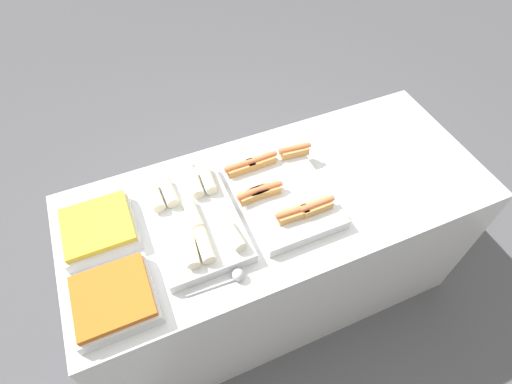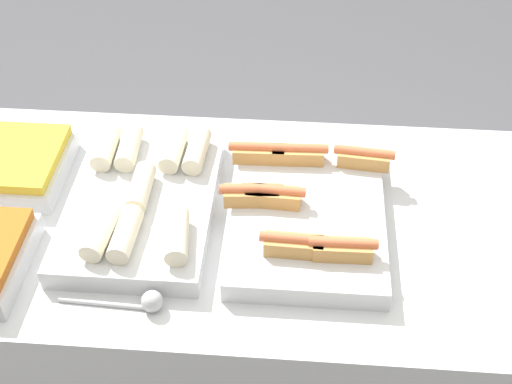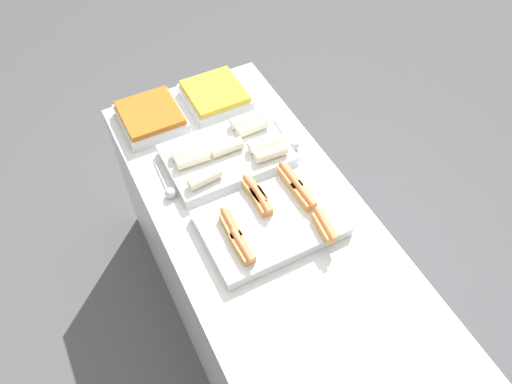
{
  "view_description": "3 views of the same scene",
  "coord_description": "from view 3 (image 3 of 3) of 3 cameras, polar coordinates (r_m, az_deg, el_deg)",
  "views": [
    {
      "loc": [
        -0.49,
        -0.89,
        2.16
      ],
      "look_at": [
        -0.11,
        0.0,
        0.93
      ],
      "focal_mm": 28.0,
      "sensor_mm": 36.0,
      "label": 1
    },
    {
      "loc": [
        -0.02,
        -1.17,
        1.98
      ],
      "look_at": [
        -0.11,
        0.0,
        0.93
      ],
      "focal_mm": 50.0,
      "sensor_mm": 36.0,
      "label": 2
    },
    {
      "loc": [
        0.9,
        -0.52,
        2.39
      ],
      "look_at": [
        -0.11,
        0.0,
        0.93
      ],
      "focal_mm": 35.0,
      "sensor_mm": 36.0,
      "label": 3
    }
  ],
  "objects": [
    {
      "name": "counter",
      "position": [
        2.22,
        1.31,
        -10.06
      ],
      "size": [
        1.79,
        0.76,
        0.85
      ],
      "color": "silver",
      "rests_on": "ground_plane"
    },
    {
      "name": "tray_hotdogs",
      "position": [
        1.83,
        1.71,
        -3.32
      ],
      "size": [
        0.4,
        0.5,
        0.1
      ],
      "color": "silver",
      "rests_on": "counter"
    },
    {
      "name": "serving_spoon_near",
      "position": [
        1.96,
        -9.95,
        0.18
      ],
      "size": [
        0.22,
        0.04,
        0.04
      ],
      "color": "#B2B5BA",
      "rests_on": "counter"
    },
    {
      "name": "tray_wraps",
      "position": [
        2.03,
        -3.23,
        4.4
      ],
      "size": [
        0.33,
        0.49,
        0.1
      ],
      "color": "silver",
      "rests_on": "counter"
    },
    {
      "name": "ground_plane",
      "position": [
        2.6,
        1.13,
        -14.45
      ],
      "size": [
        12.0,
        12.0,
        0.0
      ],
      "primitive_type": "plane",
      "color": "#4C4C51"
    },
    {
      "name": "tray_side_front",
      "position": [
        2.23,
        -11.93,
        8.36
      ],
      "size": [
        0.27,
        0.26,
        0.07
      ],
      "color": "silver",
      "rests_on": "counter"
    },
    {
      "name": "serving_spoon_far",
      "position": [
        2.1,
        4.18,
        5.63
      ],
      "size": [
        0.21,
        0.04,
        0.04
      ],
      "color": "#B2B5BA",
      "rests_on": "counter"
    },
    {
      "name": "tray_side_back",
      "position": [
        2.29,
        -4.69,
        10.91
      ],
      "size": [
        0.27,
        0.26,
        0.07
      ],
      "color": "silver",
      "rests_on": "counter"
    }
  ]
}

